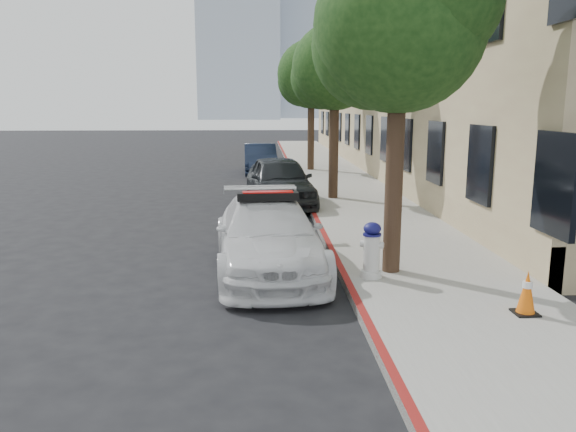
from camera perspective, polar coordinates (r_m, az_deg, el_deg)
The scene contains 13 objects.
ground at distance 11.74m, azimuth -5.85°, elevation -3.64°, with size 120.00×120.00×0.00m, color black.
sidewalk at distance 21.74m, azimuth 5.08°, elevation 3.40°, with size 3.20×50.00×0.15m, color gray.
curb_strip at distance 21.58m, azimuth 1.02°, elevation 3.38°, with size 0.12×50.00×0.15m, color maroon.
building at distance 27.77m, azimuth 15.73°, elevation 14.89°, with size 8.00×36.00×10.00m, color tan.
tower_right at distance 147.81m, azimuth 0.53°, elevation 18.51°, with size 14.00×14.00×44.00m, color #9EA8B7.
tree_near at distance 9.69m, azimuth 11.48°, elevation 18.58°, with size 2.92×2.82×5.62m.
tree_mid at distance 17.51m, azimuth 4.89°, elevation 14.95°, with size 2.77×2.64×5.43m.
tree_far at distance 25.47m, azimuth 2.46°, elevation 14.28°, with size 3.10×3.00×5.81m.
police_car at distance 10.22m, azimuth -2.04°, elevation -1.97°, with size 2.17×4.68×1.48m.
parked_car_mid at distance 16.90m, azimuth -0.87°, elevation 3.55°, with size 1.78×4.42×1.51m, color black.
parked_car_far at distance 25.29m, azimuth -2.85°, elevation 5.84°, with size 1.39×3.99×1.32m, color #141D32.
fire_hydrant at distance 9.47m, azimuth 8.50°, elevation -3.50°, with size 0.40×0.36×0.94m.
traffic_cone at distance 8.45m, azimuth 23.10°, elevation -7.17°, with size 0.33×0.33×0.62m.
Camera 1 is at (0.65, -11.34, 2.98)m, focal length 35.00 mm.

